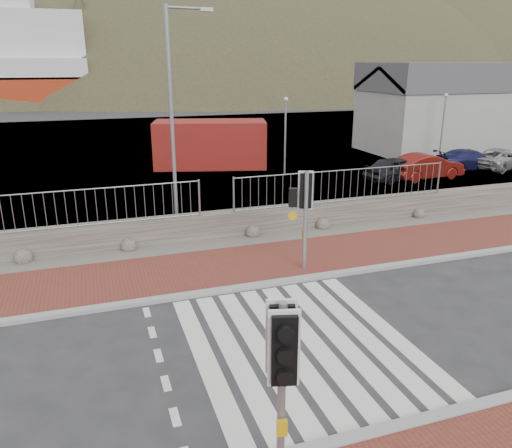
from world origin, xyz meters
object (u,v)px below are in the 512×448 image
object	(u,v)px
car_a	(397,169)
traffic_signal_near	(282,358)
shipping_container	(210,144)
car_c	(470,159)
traffic_signal_far	(305,200)
car_b	(427,166)
car_d	(501,158)
streetlight	(175,112)

from	to	relation	value
car_a	traffic_signal_near	bearing A→B (deg)	131.82
traffic_signal_near	shipping_container	size ratio (longest dim) A/B	0.46
shipping_container	car_c	size ratio (longest dim) A/B	1.60
traffic_signal_far	car_b	xyz separation A→B (m)	(11.02, 9.06, -1.50)
traffic_signal_far	traffic_signal_near	bearing A→B (deg)	77.96
traffic_signal_near	traffic_signal_far	world-z (taller)	traffic_signal_far
traffic_signal_far	car_b	size ratio (longest dim) A/B	0.75
traffic_signal_near	traffic_signal_far	xyz separation A→B (m)	(3.47, 7.06, 0.04)
shipping_container	car_d	size ratio (longest dim) A/B	1.53
streetlight	shipping_container	distance (m)	12.30
traffic_signal_far	car_c	size ratio (longest dim) A/B	0.75
streetlight	car_b	xyz separation A→B (m)	(13.79, 4.58, -3.61)
traffic_signal_far	car_a	xyz separation A→B (m)	(9.33, 9.23, -1.54)
traffic_signal_far	shipping_container	distance (m)	15.83
traffic_signal_near	streetlight	world-z (taller)	streetlight
traffic_signal_far	shipping_container	xyz separation A→B (m)	(1.11, 15.77, -0.84)
traffic_signal_far	car_d	distance (m)	19.54
streetlight	car_c	world-z (taller)	streetlight
car_a	car_b	xyz separation A→B (m)	(1.70, -0.17, 0.04)
traffic_signal_near	car_b	xyz separation A→B (m)	(14.49, 16.12, -1.46)
car_a	car_d	bearing A→B (deg)	-94.56
streetlight	traffic_signal_far	bearing A→B (deg)	-65.67
streetlight	car_a	bearing A→B (deg)	14.03
traffic_signal_far	streetlight	xyz separation A→B (m)	(-2.77, 4.48, 2.10)
car_b	car_d	xyz separation A→B (m)	(5.72, 0.88, -0.08)
car_c	car_d	world-z (taller)	same
traffic_signal_far	streetlight	distance (m)	5.67
traffic_signal_far	car_c	bearing A→B (deg)	-131.24
shipping_container	car_d	bearing A→B (deg)	-5.19
streetlight	car_c	distance (m)	18.88
traffic_signal_far	car_d	world-z (taller)	traffic_signal_far
shipping_container	car_c	bearing A→B (deg)	-6.67
traffic_signal_far	car_b	distance (m)	14.35
traffic_signal_near	streetlight	bearing A→B (deg)	101.49
car_b	car_c	bearing A→B (deg)	-76.62
car_a	car_b	size ratio (longest dim) A/B	0.91
traffic_signal_far	car_c	distance (m)	18.09
streetlight	car_b	size ratio (longest dim) A/B	1.90
car_a	car_d	size ratio (longest dim) A/B	0.87
shipping_container	traffic_signal_near	bearing A→B (deg)	-86.05
car_c	traffic_signal_far	bearing A→B (deg)	128.87
streetlight	car_d	world-z (taller)	streetlight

